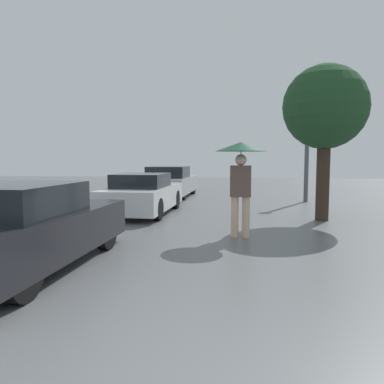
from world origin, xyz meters
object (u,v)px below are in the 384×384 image
(parked_car_middle, at_px, (143,194))
(pedestrian, at_px, (241,163))
(street_lamp, at_px, (307,134))
(parked_car_nearest, at_px, (18,228))
(parked_car_farthest, at_px, (169,182))
(tree, at_px, (325,109))

(parked_car_middle, bearing_deg, pedestrian, -45.52)
(parked_car_middle, relative_size, street_lamp, 1.00)
(street_lamp, bearing_deg, parked_car_nearest, -120.02)
(pedestrian, height_order, street_lamp, street_lamp)
(street_lamp, bearing_deg, parked_car_middle, -143.70)
(parked_car_nearest, relative_size, parked_car_farthest, 0.95)
(parked_car_middle, relative_size, tree, 0.97)
(tree, relative_size, street_lamp, 1.03)
(parked_car_middle, height_order, tree, tree)
(tree, height_order, street_lamp, tree)
(pedestrian, xyz_separation_m, parked_car_nearest, (-3.17, -2.67, -0.92))
(parked_car_middle, height_order, parked_car_farthest, parked_car_farthest)
(pedestrian, relative_size, parked_car_farthest, 0.46)
(parked_car_farthest, bearing_deg, parked_car_nearest, -89.95)
(street_lamp, bearing_deg, pedestrian, -108.62)
(pedestrian, relative_size, street_lamp, 0.50)
(parked_car_farthest, xyz_separation_m, tree, (5.23, -5.48, 2.27))
(pedestrian, xyz_separation_m, parked_car_middle, (-2.90, 2.95, -0.95))
(parked_car_middle, xyz_separation_m, parked_car_farthest, (-0.28, 4.98, 0.04))
(pedestrian, bearing_deg, parked_car_nearest, -139.87)
(pedestrian, distance_m, tree, 3.48)
(parked_car_middle, bearing_deg, tree, -5.77)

